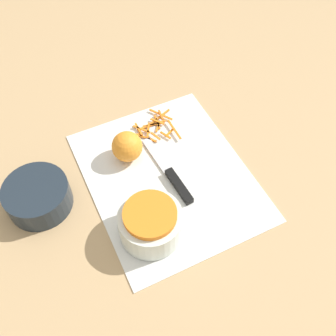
{
  "coord_description": "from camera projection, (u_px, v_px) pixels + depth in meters",
  "views": [
    {
      "loc": [
        -0.5,
        0.24,
        0.8
      ],
      "look_at": [
        0.0,
        0.0,
        0.04
      ],
      "focal_mm": 42.0,
      "sensor_mm": 36.0,
      "label": 1
    }
  ],
  "objects": [
    {
      "name": "orange_left",
      "position": [
        127.0,
        146.0,
        0.97
      ],
      "size": [
        0.08,
        0.08,
        0.08
      ],
      "color": "orange",
      "rests_on": "cutting_board"
    },
    {
      "name": "ground_plane",
      "position": [
        168.0,
        176.0,
        0.97
      ],
      "size": [
        4.0,
        4.0,
        0.0
      ],
      "primitive_type": "plane",
      "color": "tan"
    },
    {
      "name": "knife",
      "position": [
        174.0,
        180.0,
        0.95
      ],
      "size": [
        0.23,
        0.04,
        0.02
      ],
      "rotation": [
        0.0,
        0.0,
        0.06
      ],
      "color": "black",
      "rests_on": "cutting_board"
    },
    {
      "name": "peel_pile",
      "position": [
        156.0,
        126.0,
        1.06
      ],
      "size": [
        0.14,
        0.12,
        0.01
      ],
      "color": "orange",
      "rests_on": "cutting_board"
    },
    {
      "name": "bowl_speckled",
      "position": [
        151.0,
        223.0,
        0.85
      ],
      "size": [
        0.14,
        0.14,
        0.09
      ],
      "color": "silver",
      "rests_on": "cutting_board"
    },
    {
      "name": "bowl_dark",
      "position": [
        38.0,
        196.0,
        0.9
      ],
      "size": [
        0.15,
        0.15,
        0.07
      ],
      "color": "#1E2833",
      "rests_on": "ground_plane"
    },
    {
      "name": "cutting_board",
      "position": [
        168.0,
        176.0,
        0.97
      ],
      "size": [
        0.46,
        0.38,
        0.01
      ],
      "color": "silver",
      "rests_on": "ground_plane"
    }
  ]
}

